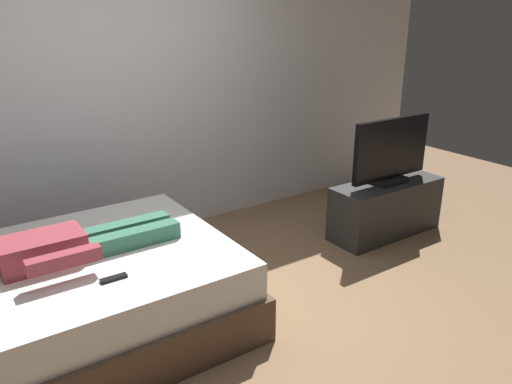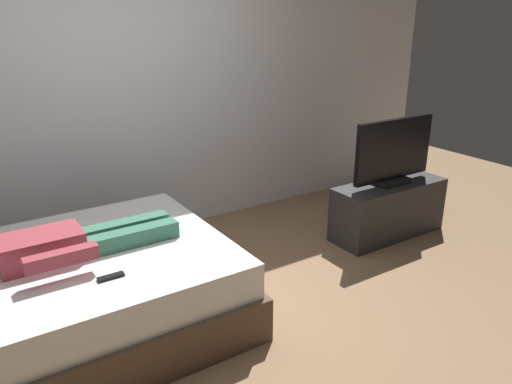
# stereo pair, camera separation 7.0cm
# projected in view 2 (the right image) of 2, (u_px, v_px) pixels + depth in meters

# --- Properties ---
(ground_plane) EXTENTS (10.00, 10.00, 0.00)m
(ground_plane) POSITION_uv_depth(u_px,v_px,m) (223.00, 326.00, 3.30)
(ground_plane) COLOR #8C6B4C
(back_wall) EXTENTS (6.40, 0.10, 2.80)m
(back_wall) POSITION_uv_depth(u_px,v_px,m) (161.00, 79.00, 4.40)
(back_wall) COLOR silver
(back_wall) RESTS_ON ground
(bed) EXTENTS (2.09, 1.55, 0.54)m
(bed) POSITION_uv_depth(u_px,v_px,m) (67.00, 298.00, 3.14)
(bed) COLOR brown
(bed) RESTS_ON ground
(person) EXTENTS (1.26, 0.46, 0.18)m
(person) POSITION_uv_depth(u_px,v_px,m) (64.00, 245.00, 3.03)
(person) COLOR #993842
(person) RESTS_ON bed
(remote) EXTENTS (0.15, 0.04, 0.02)m
(remote) POSITION_uv_depth(u_px,v_px,m) (111.00, 277.00, 2.82)
(remote) COLOR black
(remote) RESTS_ON bed
(tv_stand) EXTENTS (1.10, 0.40, 0.50)m
(tv_stand) POSITION_uv_depth(u_px,v_px,m) (388.00, 209.00, 4.58)
(tv_stand) COLOR #2D2D2D
(tv_stand) RESTS_ON ground
(tv) EXTENTS (0.88, 0.20, 0.59)m
(tv) POSITION_uv_depth(u_px,v_px,m) (393.00, 153.00, 4.39)
(tv) COLOR black
(tv) RESTS_ON tv_stand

